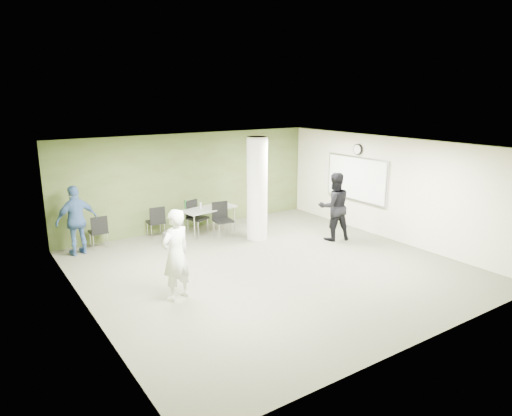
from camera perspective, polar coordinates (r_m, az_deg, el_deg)
floor at (r=10.58m, az=1.68°, el=-7.48°), size 8.00×8.00×0.00m
ceiling at (r=9.90m, az=1.80°, el=7.77°), size 8.00×8.00×0.00m
wall_back at (r=13.53m, az=-8.14°, el=3.34°), size 8.00×2.80×0.02m
wall_left at (r=8.56m, az=-20.69°, el=-3.74°), size 0.02×8.00×2.80m
wall_right_cream at (r=12.84m, az=16.47°, el=2.32°), size 0.02×8.00×2.80m
column at (r=12.31m, az=0.14°, el=2.42°), size 0.56×0.56×2.80m
whiteboard at (r=13.54m, az=12.41°, el=3.60°), size 0.05×2.30×1.30m
wall_clock at (r=13.42m, az=12.60°, el=7.17°), size 0.06×0.32×0.32m
folding_table at (r=13.01m, az=-5.99°, el=-0.21°), size 1.65×0.92×0.99m
wastebasket at (r=12.41m, az=-10.95°, el=-3.69°), size 0.27×0.27×0.31m
chair_back_left at (r=12.40m, az=-19.06°, el=-2.55°), size 0.44×0.44×0.87m
chair_back_right at (r=12.84m, az=-12.35°, el=-1.44°), size 0.47×0.47×0.90m
chair_table_left at (r=13.05m, az=-7.62°, el=-0.80°), size 0.62×0.62×0.96m
chair_table_right at (r=12.73m, az=-4.31°, el=-1.08°), size 0.54×0.54×0.97m
woman_white at (r=8.88m, az=-10.00°, el=-5.80°), size 0.76×0.61×1.80m
man_black at (r=12.49m, az=9.74°, el=0.18°), size 1.08×0.95×1.86m
man_blue at (r=12.03m, az=-21.50°, el=-1.45°), size 1.07×0.58×1.74m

